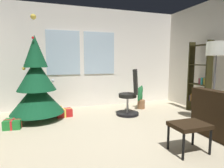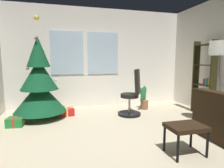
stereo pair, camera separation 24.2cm
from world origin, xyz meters
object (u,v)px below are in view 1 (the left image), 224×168
at_px(footstool, 189,127).
at_px(potted_plant, 141,98).
at_px(gift_box_red, 64,113).
at_px(gift_box_gold, 55,110).
at_px(floor_lamp, 216,54).
at_px(holiday_tree, 37,86).
at_px(bookshelf, 199,82).
at_px(gift_box_green, 13,124).
at_px(office_chair, 130,97).

distance_m(footstool, potted_plant, 2.58).
height_order(gift_box_red, gift_box_gold, gift_box_red).
xyz_separation_m(gift_box_gold, floor_lamp, (3.16, -1.93, 1.41)).
height_order(holiday_tree, potted_plant, holiday_tree).
relative_size(gift_box_gold, bookshelf, 0.21).
relative_size(floor_lamp, potted_plant, 2.48).
xyz_separation_m(footstool, gift_box_green, (-2.63, 1.92, -0.29)).
relative_size(gift_box_gold, potted_plant, 0.55).
height_order(gift_box_red, bookshelf, bookshelf).
bearing_deg(footstool, gift_box_red, 123.32).
distance_m(gift_box_red, office_chair, 1.65).
relative_size(office_chair, floor_lamp, 0.66).
bearing_deg(footstool, potted_plant, 78.56).
bearing_deg(footstool, holiday_tree, 132.50).
xyz_separation_m(footstool, potted_plant, (0.51, 2.53, -0.07)).
relative_size(holiday_tree, gift_box_gold, 6.17).
distance_m(gift_box_gold, office_chair, 1.96).
xyz_separation_m(gift_box_gold, bookshelf, (3.52, -1.14, 0.71)).
relative_size(holiday_tree, floor_lamp, 1.36).
xyz_separation_m(holiday_tree, potted_plant, (2.69, 0.15, -0.48)).
bearing_deg(gift_box_red, potted_plant, 2.78).
relative_size(footstool, holiday_tree, 0.22).
height_order(footstool, floor_lamp, floor_lamp).
xyz_separation_m(office_chair, floor_lamp, (1.39, -1.16, 1.04)).
height_order(gift_box_gold, floor_lamp, floor_lamp).
relative_size(holiday_tree, gift_box_green, 6.70).
height_order(bookshelf, floor_lamp, bookshelf).
height_order(holiday_tree, bookshelf, holiday_tree).
xyz_separation_m(gift_box_red, office_chair, (1.56, -0.39, 0.36)).
bearing_deg(office_chair, bookshelf, -12.18).
height_order(holiday_tree, office_chair, holiday_tree).
bearing_deg(potted_plant, gift_box_gold, 173.38).
bearing_deg(gift_box_red, footstool, -56.68).
bearing_deg(footstool, gift_box_green, 143.80).
xyz_separation_m(gift_box_red, potted_plant, (2.11, 0.10, 0.22)).
bearing_deg(holiday_tree, gift_box_red, 4.71).
distance_m(holiday_tree, gift_box_gold, 0.90).
distance_m(gift_box_red, potted_plant, 2.12).
xyz_separation_m(office_chair, potted_plant, (0.54, 0.50, -0.14)).
distance_m(holiday_tree, office_chair, 2.20).
bearing_deg(bookshelf, gift_box_red, 166.89).
height_order(gift_box_red, gift_box_green, same).
height_order(gift_box_green, potted_plant, potted_plant).
relative_size(footstool, bookshelf, 0.29).
relative_size(gift_box_gold, floor_lamp, 0.22).
distance_m(gift_box_green, bookshelf, 4.41).
bearing_deg(potted_plant, gift_box_green, -169.08).
distance_m(gift_box_red, floor_lamp, 3.62).
height_order(holiday_tree, gift_box_gold, holiday_tree).
xyz_separation_m(holiday_tree, office_chair, (2.15, -0.35, -0.34)).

